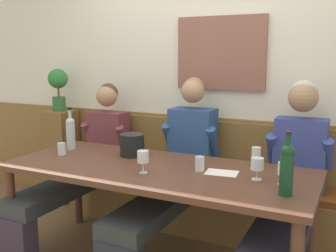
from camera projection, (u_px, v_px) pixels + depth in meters
room_wall_back at (208, 67)px, 3.47m from camera, size 6.80×0.12×2.80m
wood_wainscot_panel at (204, 169)px, 3.58m from camera, size 6.80×0.03×0.97m
wall_bench at (195, 197)px, 3.43m from camera, size 2.44×0.42×0.94m
dining_table at (156, 178)px, 2.72m from camera, size 2.14×0.89×0.74m
person_right_seat at (83, 160)px, 3.41m from camera, size 0.47×1.34×1.25m
person_left_seat at (175, 167)px, 3.06m from camera, size 0.47×1.35×1.33m
person_center_right_seat at (291, 183)px, 2.66m from camera, size 0.48×1.35×1.33m
ice_bucket at (132, 145)px, 3.01m from camera, size 0.19×0.19×0.17m
wine_bottle_clear_water at (71, 132)px, 3.21m from camera, size 0.07×0.07×0.34m
wine_bottle_green_tall at (287, 168)px, 2.13m from camera, size 0.07×0.07×0.36m
wine_glass_mid_left at (256, 153)px, 2.74m from camera, size 0.06×0.06×0.13m
wine_glass_center_front at (143, 158)px, 2.55m from camera, size 0.08×0.08×0.15m
wine_glass_near_bucket at (257, 165)px, 2.42m from camera, size 0.08×0.08×0.14m
wine_glass_center_rear at (284, 170)px, 2.32m from camera, size 0.07×0.07×0.14m
water_tumbler_right at (62, 149)px, 3.04m from camera, size 0.06×0.06×0.10m
water_tumbler_center at (200, 164)px, 2.60m from camera, size 0.06×0.06×0.10m
tasting_sheet_left_guest at (222, 173)px, 2.57m from camera, size 0.23×0.18×0.00m
corner_pedestal at (62, 156)px, 4.09m from camera, size 0.28×0.28×0.95m
potted_plant at (58, 85)px, 3.96m from camera, size 0.20×0.20×0.43m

